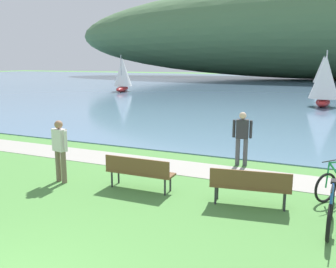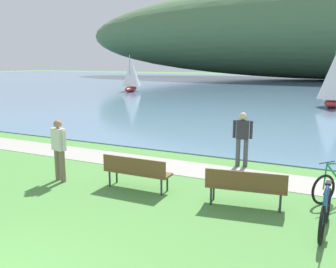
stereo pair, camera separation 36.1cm
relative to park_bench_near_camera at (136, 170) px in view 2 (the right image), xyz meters
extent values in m
cube|color=#5B7F9E|center=(0.37, 43.94, -0.50)|extent=(180.00, 80.00, 0.04)
cube|color=#A39E93|center=(0.37, 2.29, -0.52)|extent=(60.00, 1.50, 0.01)
cube|color=brown|center=(0.00, 0.08, -0.07)|extent=(1.80, 0.49, 0.05)
cube|color=brown|center=(0.00, -0.13, 0.15)|extent=(1.80, 0.05, 0.40)
cylinder|color=#2D2D33|center=(-0.77, 0.24, -0.30)|extent=(0.05, 0.05, 0.45)
cylinder|color=#2D2D33|center=(0.76, 0.25, -0.30)|extent=(0.05, 0.05, 0.45)
cylinder|color=#2D2D33|center=(-0.76, -0.09, -0.30)|extent=(0.05, 0.05, 0.45)
cylinder|color=#2D2D33|center=(0.77, -0.08, -0.30)|extent=(0.05, 0.05, 0.45)
cube|color=brown|center=(2.80, 0.16, -0.07)|extent=(1.85, 0.74, 0.05)
cube|color=brown|center=(2.83, -0.05, 0.15)|extent=(1.79, 0.30, 0.40)
cylinder|color=#2D2D33|center=(2.02, 0.21, -0.30)|extent=(0.05, 0.05, 0.45)
cylinder|color=#2D2D33|center=(3.53, 0.43, -0.30)|extent=(0.05, 0.05, 0.45)
cylinder|color=#2D2D33|center=(2.07, -0.12, -0.30)|extent=(0.05, 0.05, 0.45)
cylinder|color=#2D2D33|center=(3.58, 0.10, -0.30)|extent=(0.05, 0.05, 0.45)
torus|color=black|center=(4.38, 1.02, -0.16)|extent=(0.49, 0.60, 0.72)
cylinder|color=#1E8C4C|center=(4.59, 1.28, 0.15)|extent=(0.41, 0.50, 0.61)
cylinder|color=#1E8C4C|center=(4.40, 1.04, 0.14)|extent=(0.08, 0.09, 0.60)
cylinder|color=black|center=(4.41, 1.06, 0.48)|extent=(0.32, 0.39, 0.02)
torus|color=black|center=(4.47, -0.99, -0.16)|extent=(0.10, 0.72, 0.72)
torus|color=black|center=(4.52, 0.06, -0.16)|extent=(0.10, 0.72, 0.72)
cylinder|color=#1E4CB2|center=(4.49, -0.65, 0.15)|extent=(0.07, 0.61, 0.61)
cylinder|color=#1E4CB2|center=(4.49, -0.61, 0.41)|extent=(0.07, 0.66, 0.09)
cylinder|color=#1E4CB2|center=(4.50, -0.33, 0.12)|extent=(0.05, 0.13, 0.54)
cylinder|color=#1E4CB2|center=(4.51, -0.15, -0.15)|extent=(0.05, 0.43, 0.05)
cylinder|color=#1E4CB2|center=(4.51, -0.11, 0.11)|extent=(0.05, 0.37, 0.56)
cylinder|color=#1E4CB2|center=(4.47, -0.97, 0.14)|extent=(0.04, 0.09, 0.60)
cube|color=black|center=(4.51, -0.29, 0.42)|extent=(0.11, 0.24, 0.05)
cylinder|color=black|center=(4.47, -0.94, 0.48)|extent=(0.05, 0.48, 0.02)
cylinder|color=#4C4C51|center=(1.76, 3.29, -0.08)|extent=(0.14, 0.14, 0.88)
cylinder|color=#4C4C51|center=(2.00, 3.32, -0.08)|extent=(0.14, 0.14, 0.88)
cube|color=#2D2D33|center=(1.88, 3.30, 0.66)|extent=(0.41, 0.27, 0.60)
sphere|color=beige|center=(1.88, 3.30, 1.08)|extent=(0.22, 0.22, 0.22)
cylinder|color=#2D2D33|center=(1.62, 3.27, 0.66)|extent=(0.09, 0.09, 0.56)
cylinder|color=#2D2D33|center=(2.14, 3.34, 0.66)|extent=(0.09, 0.09, 0.56)
cylinder|color=#72604C|center=(-2.37, -0.29, -0.08)|extent=(0.14, 0.14, 0.88)
cylinder|color=#72604C|center=(-2.13, -0.34, -0.08)|extent=(0.14, 0.14, 0.88)
cube|color=silver|center=(-2.25, -0.31, 0.66)|extent=(0.42, 0.29, 0.60)
sphere|color=#9E7051|center=(-2.25, -0.31, 1.08)|extent=(0.22, 0.22, 0.22)
cylinder|color=silver|center=(-2.50, -0.26, 0.66)|extent=(0.09, 0.09, 0.56)
cylinder|color=silver|center=(-1.99, -0.37, 0.66)|extent=(0.09, 0.09, 0.56)
ellipsoid|color=#B22323|center=(-16.25, 26.13, -0.19)|extent=(1.72, 3.43, 0.58)
cylinder|color=#B2B2B2|center=(-16.19, 25.88, 1.75)|extent=(0.08, 0.08, 3.30)
cone|color=white|center=(-16.33, 26.43, 1.58)|extent=(2.39, 2.39, 2.97)
ellipsoid|color=white|center=(3.37, 41.03, -0.17)|extent=(2.61, 3.67, 0.63)
cone|color=white|center=(3.21, 41.33, 1.78)|extent=(2.91, 2.91, 3.25)
ellipsoid|color=#B22323|center=(3.84, 20.87, -0.18)|extent=(1.06, 3.44, 0.60)
cylinder|color=#B2B2B2|center=(3.85, 21.13, 1.82)|extent=(0.09, 0.09, 3.41)
cone|color=white|center=(3.83, 20.55, 1.65)|extent=(2.08, 2.08, 3.07)
camera|label=1|loc=(4.32, -7.86, 2.73)|focal=38.99mm
camera|label=2|loc=(4.65, -7.70, 2.73)|focal=38.99mm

